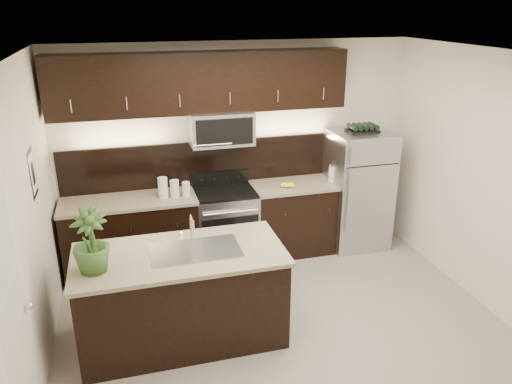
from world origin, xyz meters
TOP-DOWN VIEW (x-y plane):
  - ground at (0.00, 0.00)m, footprint 4.50×4.50m
  - room_walls at (-0.11, -0.04)m, footprint 4.52×4.02m
  - counter_run at (-0.46, 1.69)m, footprint 3.51×0.65m
  - upper_fixtures at (-0.43, 1.84)m, footprint 3.49×0.40m
  - island at (-1.00, 0.19)m, footprint 1.96×0.96m
  - sink_faucet at (-0.85, 0.20)m, footprint 0.84×0.50m
  - refrigerator at (1.55, 1.63)m, footprint 0.76×0.69m
  - wine_rack at (1.55, 1.63)m, footprint 0.39×0.24m
  - plant at (-1.75, 0.05)m, footprint 0.41×0.41m
  - canisters at (-0.90, 1.63)m, footprint 0.38×0.13m
  - french_press at (1.17, 1.64)m, footprint 0.11×0.11m
  - bananas at (0.50, 1.61)m, footprint 0.23×0.21m

SIDE VIEW (x-z plane):
  - ground at x=0.00m, z-range 0.00..0.00m
  - counter_run at x=-0.46m, z-range 0.00..0.94m
  - island at x=-1.00m, z-range 0.00..0.94m
  - refrigerator at x=1.55m, z-range 0.00..1.58m
  - sink_faucet at x=-0.85m, z-range 0.81..1.10m
  - bananas at x=0.50m, z-range 0.94..1.00m
  - canisters at x=-0.90m, z-range 0.93..1.18m
  - french_press at x=1.17m, z-range 0.90..1.21m
  - plant at x=-1.75m, z-range 0.94..1.51m
  - wine_rack at x=1.55m, z-range 1.57..1.67m
  - room_walls at x=-0.11m, z-range 0.34..3.05m
  - upper_fixtures at x=-0.43m, z-range 1.31..2.97m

